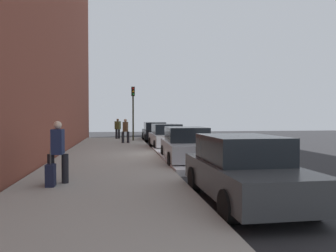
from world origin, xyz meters
TOP-DOWN VIEW (x-y plane):
  - ground_plane at (0.00, 0.00)m, footprint 56.00×56.00m
  - sidewalk at (0.00, -3.30)m, footprint 28.00×4.60m
  - lane_stripe_centre at (0.00, 3.20)m, footprint 28.00×0.14m
  - snow_bank_curb at (0.35, -0.70)m, footprint 8.21×0.56m
  - parked_car_black at (-11.44, 0.02)m, footprint 4.42×1.90m
  - parked_car_white at (-4.68, 0.02)m, footprint 4.31×1.93m
  - parked_car_silver at (1.40, -0.01)m, footprint 4.62×2.03m
  - parked_car_charcoal at (7.80, -0.03)m, footprint 4.26×1.92m
  - pedestrian_olive_coat at (-12.39, -2.98)m, footprint 0.49×0.53m
  - pedestrian_navy_coat at (5.70, -4.44)m, footprint 0.46×0.55m
  - pedestrian_brown_coat at (-7.80, -2.42)m, footprint 0.51×0.54m
  - traffic_light_pole at (-10.00, -1.80)m, footprint 0.35×0.26m
  - rolling_suitcase at (6.09, -4.56)m, footprint 0.34×0.22m

SIDE VIEW (x-z plane):
  - ground_plane at x=0.00m, z-range 0.00..0.00m
  - lane_stripe_centre at x=0.00m, z-range 0.00..0.01m
  - sidewalk at x=0.00m, z-range 0.00..0.15m
  - snow_bank_curb at x=0.35m, z-range 0.00..0.22m
  - rolling_suitcase at x=6.09m, z-range -0.03..0.90m
  - parked_car_charcoal at x=7.80m, z-range 0.00..1.51m
  - parked_car_white at x=-4.68m, z-range 0.00..1.51m
  - parked_car_black at x=-11.44m, z-range 0.00..1.51m
  - parked_car_silver at x=1.40m, z-range 0.00..1.51m
  - pedestrian_olive_coat at x=-12.39m, z-range 0.21..1.86m
  - pedestrian_brown_coat at x=-7.80m, z-range 0.21..1.87m
  - pedestrian_navy_coat at x=5.70m, z-range 0.21..1.89m
  - traffic_light_pole at x=-10.00m, z-range 0.89..4.98m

